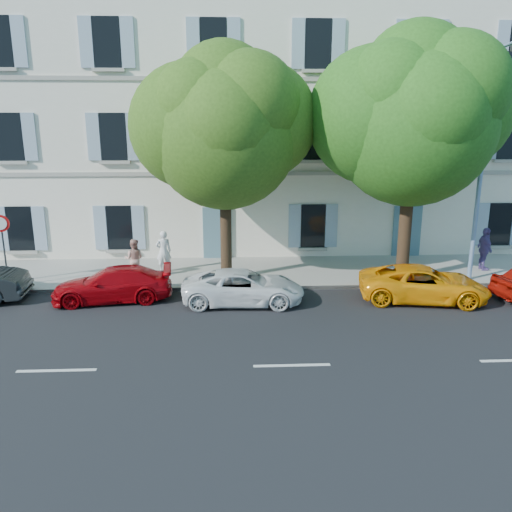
{
  "coord_description": "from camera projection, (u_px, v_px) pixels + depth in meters",
  "views": [
    {
      "loc": [
        -1.49,
        -15.74,
        5.96
      ],
      "look_at": [
        -0.65,
        2.0,
        1.4
      ],
      "focal_mm": 35.0,
      "sensor_mm": 36.0,
      "label": 1
    }
  ],
  "objects": [
    {
      "name": "street_lamp",
      "position": [
        485.0,
        155.0,
        18.42
      ],
      "size": [
        0.34,
        1.84,
        8.58
      ],
      "color": "#7293BF",
      "rests_on": "sidewalk"
    },
    {
      "name": "tree_left",
      "position": [
        224.0,
        135.0,
        18.54
      ],
      "size": [
        5.58,
        5.58,
        8.64
      ],
      "color": "#3A2819",
      "rests_on": "sidewalk"
    },
    {
      "name": "building",
      "position": [
        261.0,
        127.0,
        25.15
      ],
      "size": [
        28.0,
        7.0,
        12.0
      ],
      "primitive_type": "cube",
      "color": "white",
      "rests_on": "ground"
    },
    {
      "name": "car_white_coupe",
      "position": [
        243.0,
        287.0,
        17.39
      ],
      "size": [
        4.31,
        2.12,
        1.18
      ],
      "primitive_type": "imported",
      "rotation": [
        0.0,
        0.0,
        1.53
      ],
      "color": "white",
      "rests_on": "ground"
    },
    {
      "name": "road_sign",
      "position": [
        2.0,
        235.0,
        18.36
      ],
      "size": [
        0.63,
        0.14,
        2.75
      ],
      "color": "#383A3D",
      "rests_on": "sidewalk"
    },
    {
      "name": "car_red_coupe",
      "position": [
        113.0,
        284.0,
        17.64
      ],
      "size": [
        4.31,
        2.15,
        1.2
      ],
      "primitive_type": "imported",
      "rotation": [
        0.0,
        0.0,
        4.83
      ],
      "color": "#A0040A",
      "rests_on": "ground"
    },
    {
      "name": "pedestrian_c",
      "position": [
        485.0,
        249.0,
        20.88
      ],
      "size": [
        0.44,
        1.06,
        1.81
      ],
      "primitive_type": "imported",
      "rotation": [
        0.0,
        0.0,
        1.57
      ],
      "color": "#645092",
      "rests_on": "sidewalk"
    },
    {
      "name": "kerb",
      "position": [
        273.0,
        288.0,
        18.97
      ],
      "size": [
        36.0,
        0.16,
        0.16
      ],
      "primitive_type": "cube",
      "color": "#9E998E",
      "rests_on": "ground"
    },
    {
      "name": "tree_right",
      "position": [
        413.0,
        126.0,
        18.34
      ],
      "size": [
        5.97,
        5.97,
        9.2
      ],
      "color": "#3A2819",
      "rests_on": "sidewalk"
    },
    {
      "name": "car_yellow_supercar",
      "position": [
        423.0,
        284.0,
        17.65
      ],
      "size": [
        4.75,
        2.76,
        1.24
      ],
      "primitive_type": "imported",
      "rotation": [
        0.0,
        0.0,
        1.41
      ],
      "color": "#FF9D0A",
      "rests_on": "ground"
    },
    {
      "name": "sidewalk",
      "position": [
        269.0,
        272.0,
        21.07
      ],
      "size": [
        36.0,
        4.5,
        0.15
      ],
      "primitive_type": "cube",
      "color": "#A09E96",
      "rests_on": "ground"
    },
    {
      "name": "pedestrian_b",
      "position": [
        134.0,
        259.0,
        19.7
      ],
      "size": [
        0.8,
        0.64,
        1.6
      ],
      "primitive_type": "imported",
      "rotation": [
        0.0,
        0.0,
        3.09
      ],
      "color": "tan",
      "rests_on": "sidewalk"
    },
    {
      "name": "pedestrian_a",
      "position": [
        164.0,
        251.0,
        20.63
      ],
      "size": [
        0.72,
        0.56,
        1.73
      ],
      "primitive_type": "imported",
      "rotation": [
        0.0,
        0.0,
        3.4
      ],
      "color": "white",
      "rests_on": "sidewalk"
    },
    {
      "name": "ground",
      "position": [
        278.0,
        311.0,
        16.78
      ],
      "size": [
        90.0,
        90.0,
        0.0
      ],
      "primitive_type": "plane",
      "color": "black"
    }
  ]
}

